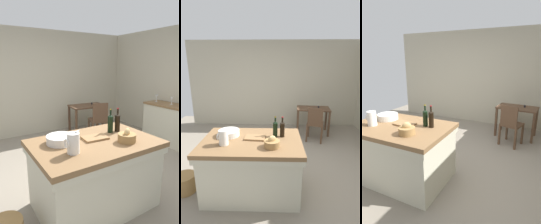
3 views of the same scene
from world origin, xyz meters
The scene contains 11 objects.
ground_plane centered at (0.00, 0.00, 0.00)m, with size 6.76×6.76×0.00m, color gray.
wall_back centered at (0.00, 2.60, 1.30)m, with size 5.32×0.12×2.60m, color #B2AA93.
island_table centered at (-0.34, -0.57, 0.47)m, with size 1.48×0.99×0.87m.
writing_desk centered at (1.08, 1.90, 0.61)m, with size 0.95×0.65×0.78m.
wooden_chair centered at (1.02, 1.30, 0.49)m, with size 0.50×0.50×0.91m.
pitcher centered at (-0.71, -0.74, 0.98)m, with size 0.17×0.13×0.26m.
wash_bowl centered at (-0.71, -0.42, 0.91)m, with size 0.32×0.32×0.09m, color silver.
bread_basket centered at (-0.03, -0.79, 0.93)m, with size 0.21×0.21×0.17m.
cutting_board centered at (-0.29, -0.51, 0.88)m, with size 0.30×0.21×0.02m, color olive.
wine_bottle_dark centered at (0.12, -0.43, 1.00)m, with size 0.07×0.07×0.32m.
wine_bottle_amber centered at (0.01, -0.42, 1.00)m, with size 0.07×0.07×0.32m.
Camera 3 is at (1.43, -2.55, 1.80)m, focal length 29.31 mm.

